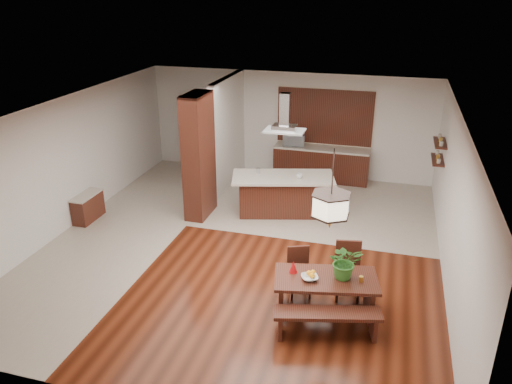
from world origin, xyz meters
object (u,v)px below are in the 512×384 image
(dining_bench, at_px, (327,324))
(dining_chair_right, at_px, (348,272))
(pendant_lantern, at_px, (332,190))
(dining_chair_left, at_px, (300,273))
(microwave, at_px, (294,140))
(fruit_bowl, at_px, (310,278))
(island_cup, at_px, (299,176))
(kitchen_island, at_px, (283,194))
(hallway_console, at_px, (88,207))
(dining_table, at_px, (326,287))
(foliage_plant, at_px, (345,262))
(range_hood, at_px, (285,113))

(dining_bench, distance_m, dining_chair_right, 1.22)
(pendant_lantern, bearing_deg, dining_chair_left, 140.99)
(dining_chair_right, distance_m, microwave, 5.90)
(fruit_bowl, bearing_deg, dining_chair_left, 115.71)
(fruit_bowl, height_order, island_cup, island_cup)
(kitchen_island, bearing_deg, dining_chair_left, -87.28)
(fruit_bowl, height_order, kitchen_island, kitchen_island)
(hallway_console, bearing_deg, kitchen_island, 20.03)
(dining_chair_left, relative_size, pendant_lantern, 0.67)
(pendant_lantern, relative_size, microwave, 2.20)
(dining_table, height_order, dining_chair_right, dining_chair_right)
(island_cup, bearing_deg, fruit_bowl, -76.21)
(dining_bench, height_order, foliage_plant, foliage_plant)
(hallway_console, bearing_deg, foliage_plant, -18.10)
(island_cup, bearing_deg, range_hood, 169.67)
(foliage_plant, height_order, fruit_bowl, foliage_plant)
(fruit_bowl, bearing_deg, kitchen_island, 108.92)
(microwave, bearing_deg, dining_chair_left, -87.73)
(dining_chair_right, bearing_deg, dining_table, -128.02)
(fruit_bowl, bearing_deg, dining_table, 26.06)
(dining_bench, distance_m, pendant_lantern, 2.10)
(hallway_console, height_order, dining_table, dining_table)
(foliage_plant, xyz_separation_m, fruit_bowl, (-0.53, -0.21, -0.26))
(foliage_plant, distance_m, fruit_bowl, 0.63)
(kitchen_island, xyz_separation_m, range_hood, (-0.00, 0.00, 1.97))
(hallway_console, xyz_separation_m, pendant_lantern, (5.83, -2.08, 1.93))
(dining_bench, relative_size, microwave, 2.79)
(dining_chair_right, relative_size, pendant_lantern, 0.77)
(hallway_console, relative_size, foliage_plant, 1.48)
(range_hood, bearing_deg, fruit_bowl, -71.09)
(hallway_console, bearing_deg, fruit_bowl, -21.55)
(dining_table, bearing_deg, fruit_bowl, -153.94)
(hallway_console, xyz_separation_m, kitchen_island, (4.28, 1.56, 0.18))
(dining_table, distance_m, fruit_bowl, 0.36)
(dining_table, height_order, dining_chair_left, dining_chair_left)
(dining_table, relative_size, foliage_plant, 3.03)
(island_cup, relative_size, microwave, 0.22)
(dining_table, bearing_deg, dining_chair_right, 62.42)
(foliage_plant, distance_m, range_hood, 4.26)
(kitchen_island, bearing_deg, fruit_bowl, -86.08)
(dining_table, distance_m, foliage_plant, 0.56)
(dining_chair_left, xyz_separation_m, dining_chair_right, (0.82, 0.17, 0.06))
(foliage_plant, relative_size, microwave, 1.00)
(pendant_lantern, xyz_separation_m, island_cup, (-1.16, 3.57, -1.22))
(hallway_console, xyz_separation_m, dining_chair_left, (5.31, -1.66, 0.13))
(kitchen_island, distance_m, range_hood, 1.97)
(dining_bench, height_order, dining_chair_right, dining_chair_right)
(hallway_console, xyz_separation_m, island_cup, (4.67, 1.50, 0.71))
(hallway_console, distance_m, dining_bench, 6.52)
(dining_chair_right, xyz_separation_m, foliage_plant, (-0.03, -0.50, 0.49))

